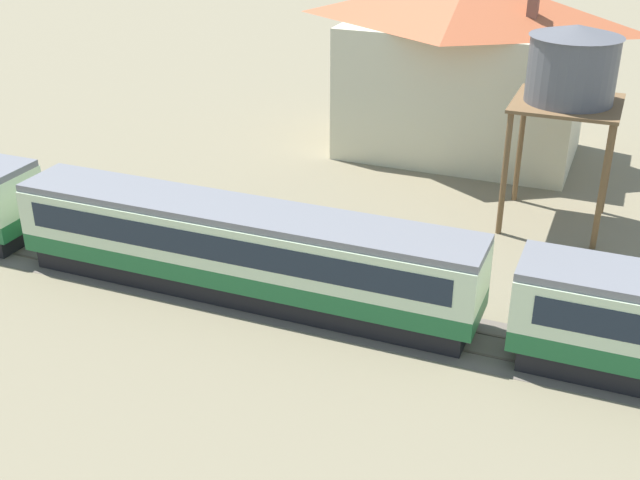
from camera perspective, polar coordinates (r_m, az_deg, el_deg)
name	(u,v)px	position (r m, az deg, el deg)	size (l,w,h in m)	color
passenger_train	(247,248)	(32.68, -5.24, -0.59)	(104.14, 3.07, 3.94)	#1E6033
railway_track	(122,268)	(36.73, -13.93, -1.95)	(159.16, 3.60, 0.04)	#665B51
station_house_terracotta_roof	(464,64)	(48.72, 10.20, 12.24)	(14.65, 8.98, 10.55)	beige
water_tower	(572,69)	(39.15, 17.49, 11.52)	(4.90, 4.90, 9.73)	brown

